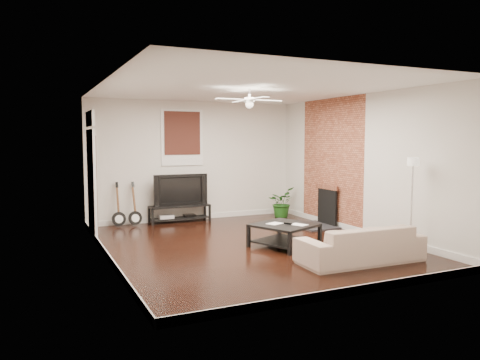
# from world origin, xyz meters

# --- Properties ---
(room) EXTENTS (5.01, 6.01, 2.81)m
(room) POSITION_xyz_m (0.00, 0.00, 1.40)
(room) COLOR black
(room) RESTS_ON ground
(brick_accent) EXTENTS (0.02, 2.20, 2.80)m
(brick_accent) POSITION_xyz_m (2.49, 1.00, 1.40)
(brick_accent) COLOR brown
(brick_accent) RESTS_ON floor
(fireplace) EXTENTS (0.80, 1.10, 0.92)m
(fireplace) POSITION_xyz_m (2.20, 1.00, 0.46)
(fireplace) COLOR black
(fireplace) RESTS_ON floor
(window_back) EXTENTS (1.00, 0.06, 1.30)m
(window_back) POSITION_xyz_m (-0.30, 2.97, 1.95)
(window_back) COLOR #38160F
(window_back) RESTS_ON wall_back
(door_left) EXTENTS (0.08, 1.00, 2.50)m
(door_left) POSITION_xyz_m (-2.46, 1.90, 1.25)
(door_left) COLOR white
(door_left) RESTS_ON wall_left
(tv_stand) EXTENTS (1.40, 0.37, 0.39)m
(tv_stand) POSITION_xyz_m (-0.44, 2.78, 0.20)
(tv_stand) COLOR black
(tv_stand) RESTS_ON floor
(tv) EXTENTS (1.26, 0.16, 0.72)m
(tv) POSITION_xyz_m (-0.44, 2.80, 0.76)
(tv) COLOR black
(tv) RESTS_ON tv_stand
(coffee_table) EXTENTS (1.26, 1.26, 0.40)m
(coffee_table) POSITION_xyz_m (0.52, -0.36, 0.20)
(coffee_table) COLOR black
(coffee_table) RESTS_ON floor
(sofa) EXTENTS (2.00, 0.83, 0.58)m
(sofa) POSITION_xyz_m (1.06, -1.77, 0.29)
(sofa) COLOR #C3AD92
(sofa) RESTS_ON floor
(floor_lamp) EXTENTS (0.27, 0.27, 1.62)m
(floor_lamp) POSITION_xyz_m (2.20, -1.67, 0.81)
(floor_lamp) COLOR silver
(floor_lamp) RESTS_ON floor
(potted_plant) EXTENTS (0.87, 0.87, 0.73)m
(potted_plant) POSITION_xyz_m (2.04, 2.42, 0.37)
(potted_plant) COLOR #1B5017
(potted_plant) RESTS_ON floor
(guitar_left) EXTENTS (0.31, 0.23, 0.98)m
(guitar_left) POSITION_xyz_m (-1.83, 2.75, 0.49)
(guitar_left) COLOR black
(guitar_left) RESTS_ON floor
(guitar_right) EXTENTS (0.33, 0.26, 0.98)m
(guitar_right) POSITION_xyz_m (-1.48, 2.72, 0.49)
(guitar_right) COLOR black
(guitar_right) RESTS_ON floor
(ceiling_fan) EXTENTS (1.24, 1.24, 0.32)m
(ceiling_fan) POSITION_xyz_m (0.00, 0.00, 2.60)
(ceiling_fan) COLOR white
(ceiling_fan) RESTS_ON ceiling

